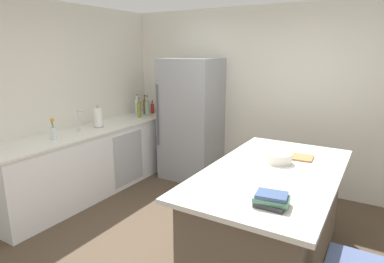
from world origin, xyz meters
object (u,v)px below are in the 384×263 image
Objects in this scene: flower_vase at (53,131)px; soda_bottle at (137,107)px; hot_sauce_bottle at (152,108)px; cookbook_stack at (271,200)px; gin_bottle at (147,108)px; sink_faucet at (79,120)px; kitchen_island at (270,216)px; mixing_bowl at (279,158)px; cutting_board at (294,156)px; olive_oil_bottle at (139,109)px; refrigerator at (191,120)px; paper_towel_roll at (98,118)px; vinegar_bottle at (145,106)px.

soda_bottle reaches higher than flower_vase.
hot_sauce_bottle is (-0.01, 1.97, -0.01)m from flower_vase.
gin_bottle is at bearing 142.60° from cookbook_stack.
sink_faucet is 1.22m from soda_bottle.
kitchen_island is 7.72× the size of flower_vase.
mixing_bowl is (2.70, -1.12, -0.09)m from soda_bottle.
cookbook_stack is at bearing -76.62° from mixing_bowl.
flower_vase is 1.77m from gin_bottle.
olive_oil_bottle is at bearing 163.59° from cutting_board.
refrigerator is 2.94m from cookbook_stack.
soda_bottle is 1.45× the size of mixing_bowl.
flower_vase reaches higher than hot_sauce_bottle.
hot_sauce_bottle is at bearing 140.57° from cookbook_stack.
hot_sauce_bottle is 2.98m from mixing_bowl.
gin_bottle is 0.19m from olive_oil_bottle.
hot_sauce_bottle is at bearing 90.37° from flower_vase.
cutting_board is at bearing 16.42° from flower_vase.
mixing_bowl is (2.63, -0.20, -0.08)m from paper_towel_roll.
soda_bottle is (-0.02, 1.22, -0.01)m from sink_faucet.
refrigerator is at bearing 9.03° from soda_bottle.
paper_towel_roll is at bearing -129.52° from refrigerator.
cookbook_stack is at bearing -83.68° from cutting_board.
vinegar_bottle reaches higher than mixing_bowl.
hot_sauce_bottle is 0.61× the size of cutting_board.
paper_towel_roll is 2.73m from cutting_board.
olive_oil_bottle is at bearing 89.37° from flower_vase.
mixing_bowl reaches higher than cutting_board.
flower_vase is 0.79× the size of gin_bottle.
vinegar_bottle is 0.98× the size of gin_bottle.
sink_faucet is 0.91× the size of vinegar_bottle.
hot_sauce_bottle is 0.21m from gin_bottle.
olive_oil_bottle is (-0.84, -0.24, 0.12)m from refrigerator.
paper_towel_roll reaches higher than mixing_bowl.
vinegar_bottle is at bearing 154.03° from mixing_bowl.
gin_bottle reaches higher than mixing_bowl.
refrigerator is 7.34× the size of cookbook_stack.
vinegar_bottle is (-0.07, 1.12, -0.00)m from paper_towel_roll.
refrigerator reaches higher than sink_faucet.
kitchen_island is 3.03m from gin_bottle.
gin_bottle is 0.89× the size of cutting_board.
refrigerator reaches higher than hot_sauce_bottle.
flower_vase reaches higher than kitchen_island.
paper_towel_roll is 2.64m from mixing_bowl.
gin_bottle is (0.05, -0.20, 0.05)m from hot_sauce_bottle.
cutting_board is (2.70, 0.80, -0.09)m from flower_vase.
gin_bottle is 0.94× the size of soda_bottle.
cutting_board is (2.72, 0.05, -0.12)m from paper_towel_roll.
sink_faucet is 1.14m from olive_oil_bottle.
flower_vase is 0.81× the size of olive_oil_bottle.
sink_faucet is at bearing 164.40° from cookbook_stack.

